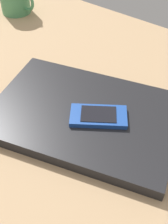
# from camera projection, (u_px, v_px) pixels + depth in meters

# --- Properties ---
(desk_surface) EXTENTS (1.20, 0.80, 0.03)m
(desk_surface) POSITION_uv_depth(u_px,v_px,m) (86.00, 114.00, 0.62)
(desk_surface) COLOR tan
(desk_surface) RESTS_ON ground
(laptop_closed) EXTENTS (0.41, 0.33, 0.02)m
(laptop_closed) POSITION_uv_depth(u_px,v_px,m) (84.00, 115.00, 0.58)
(laptop_closed) COLOR black
(laptop_closed) RESTS_ON desk_surface
(cell_phone_on_laptop) EXTENTS (0.12, 0.10, 0.01)m
(cell_phone_on_laptop) POSITION_uv_depth(u_px,v_px,m) (98.00, 116.00, 0.55)
(cell_phone_on_laptop) COLOR #1E479E
(cell_phone_on_laptop) RESTS_ON laptop_closed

